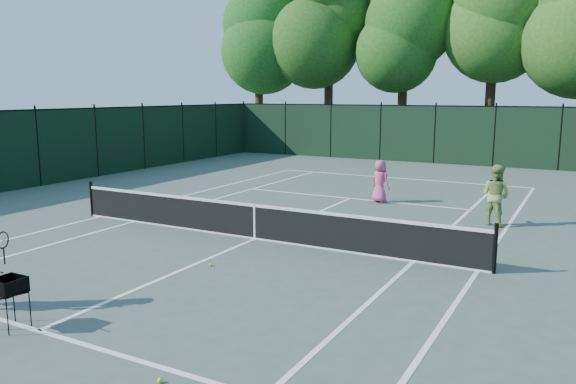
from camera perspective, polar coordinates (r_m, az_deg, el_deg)
The scene contains 19 objects.
ground at distance 14.38m, azimuth -3.39°, elevation -4.79°, with size 90.00×90.00×0.00m, color #44534A.
sideline_doubles_left at distance 17.83m, azimuth -18.55°, elevation -2.39°, with size 0.10×23.77×0.01m, color white.
sideline_doubles_right at distance 12.49m, azimuth 18.71°, elevation -7.60°, with size 0.10×23.77×0.01m, color white.
sideline_singles_left at distance 16.86m, azimuth -15.36°, elevation -2.91°, with size 0.10×23.77×0.01m, color white.
sideline_singles_right at distance 12.76m, azimuth 12.61°, elevation -6.92°, with size 0.10×23.77×0.01m, color white.
baseline_far at distance 25.06m, azimuth 11.12°, elevation 1.40°, with size 10.97×0.10×0.01m, color white.
service_line_near at distance 9.84m, azimuth -24.02°, elevation -12.75°, with size 8.23×0.10×0.01m, color white.
service_line_far at distance 19.96m, azimuth 6.36°, elevation -0.64°, with size 8.23×0.10×0.01m, color white.
center_service_line at distance 14.38m, azimuth -3.39°, elevation -4.78°, with size 0.10×12.80×0.01m, color white.
tennis_net at distance 14.27m, azimuth -3.41°, elevation -2.94°, with size 11.69×0.09×1.06m.
fence_far at distance 30.76m, azimuth 14.68°, elevation 5.62°, with size 24.00×0.05×3.00m, color black.
tree_0 at distance 39.29m, azimuth -3.03°, elevation 16.54°, with size 6.40×6.40×13.14m.
tree_1 at distance 37.46m, azimuth 4.24°, elevation 17.67°, with size 6.80×6.80×13.98m.
tree_2 at distance 35.39m, azimuth 11.79°, elevation 16.37°, with size 6.00×6.00×12.40m.
player_pink at distance 19.28m, azimuth 9.33°, elevation 1.09°, with size 0.83×0.69×1.45m.
player_green at distance 16.75m, azimuth 20.35°, elevation -0.29°, with size 1.03×0.94×1.72m.
ball_hopper at distance 9.88m, azimuth -26.52°, elevation -8.55°, with size 0.53×0.53×0.83m.
loose_ball_near_cart at distance 7.76m, azimuth -12.89°, elevation -18.17°, with size 0.07×0.07×0.07m, color #C6E92F.
loose_ball_midcourt at distance 12.26m, azimuth -7.89°, elevation -7.32°, with size 0.07×0.07×0.07m, color #D2E22E.
Camera 1 is at (7.38, -11.79, 3.66)m, focal length 35.00 mm.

